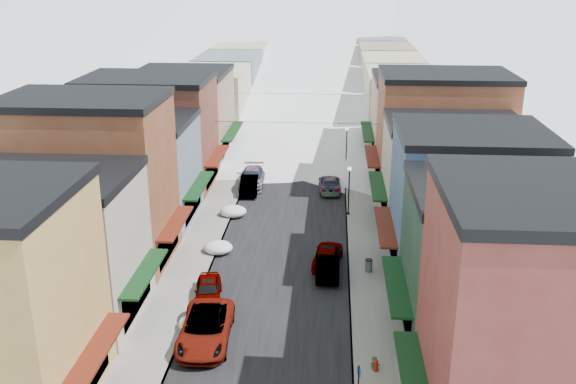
# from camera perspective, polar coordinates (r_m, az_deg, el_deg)

# --- Properties ---
(road) EXTENTS (10.00, 160.00, 0.01)m
(road) POSITION_cam_1_polar(r_m,az_deg,el_deg) (84.71, 1.48, 5.22)
(road) COLOR black
(road) RESTS_ON ground
(sidewalk_left) EXTENTS (3.20, 160.00, 0.15)m
(sidewalk_left) POSITION_cam_1_polar(r_m,az_deg,el_deg) (85.23, -2.97, 5.33)
(sidewalk_left) COLOR gray
(sidewalk_left) RESTS_ON ground
(sidewalk_right) EXTENTS (3.20, 160.00, 0.15)m
(sidewalk_right) POSITION_cam_1_polar(r_m,az_deg,el_deg) (84.67, 5.97, 5.16)
(sidewalk_right) COLOR gray
(sidewalk_right) RESTS_ON ground
(curb_left) EXTENTS (0.10, 160.00, 0.15)m
(curb_left) POSITION_cam_1_polar(r_m,az_deg,el_deg) (85.06, -1.93, 5.32)
(curb_left) COLOR slate
(curb_left) RESTS_ON ground
(curb_right) EXTENTS (0.10, 160.00, 0.15)m
(curb_right) POSITION_cam_1_polar(r_m,az_deg,el_deg) (84.63, 4.91, 5.18)
(curb_right) COLOR slate
(curb_right) RESTS_ON ground
(bldg_l_cream) EXTENTS (11.30, 8.20, 9.50)m
(bldg_l_cream) POSITION_cam_1_polar(r_m,az_deg,el_deg) (41.65, -20.20, -4.61)
(bldg_l_cream) COLOR #B6A592
(bldg_l_cream) RESTS_ON ground
(bldg_l_brick_near) EXTENTS (12.30, 8.20, 12.50)m
(bldg_l_brick_near) POSITION_cam_1_polar(r_m,az_deg,el_deg) (48.19, -17.23, 0.88)
(bldg_l_brick_near) COLOR brown
(bldg_l_brick_near) RESTS_ON ground
(bldg_l_grayblue) EXTENTS (11.30, 9.20, 9.00)m
(bldg_l_grayblue) POSITION_cam_1_polar(r_m,az_deg,el_deg) (56.16, -13.57, 1.96)
(bldg_l_grayblue) COLOR slate
(bldg_l_grayblue) RESTS_ON ground
(bldg_l_brick_far) EXTENTS (13.30, 9.20, 11.00)m
(bldg_l_brick_far) POSITION_cam_1_polar(r_m,az_deg,el_deg) (64.47, -12.17, 5.24)
(bldg_l_brick_far) COLOR brown
(bldg_l_brick_far) RESTS_ON ground
(bldg_l_tan) EXTENTS (11.30, 11.20, 10.00)m
(bldg_l_tan) POSITION_cam_1_polar(r_m,az_deg,el_deg) (73.74, -9.29, 6.80)
(bldg_l_tan) COLOR #91745F
(bldg_l_tan) RESTS_ON ground
(bldg_r_brick_near) EXTENTS (12.30, 9.20, 12.50)m
(bldg_r_brick_near) POSITION_cam_1_polar(r_m,az_deg,el_deg) (30.69, 23.06, -10.78)
(bldg_r_brick_near) COLOR maroon
(bldg_r_brick_near) RESTS_ON ground
(bldg_r_green) EXTENTS (11.30, 9.20, 9.50)m
(bldg_r_green) POSITION_cam_1_polar(r_m,az_deg,el_deg) (38.85, 18.01, -6.12)
(bldg_r_green) COLOR #1A3725
(bldg_r_green) RESTS_ON ground
(bldg_r_blue) EXTENTS (11.30, 9.20, 10.50)m
(bldg_r_blue) POSITION_cam_1_polar(r_m,az_deg,el_deg) (46.76, 15.61, -0.82)
(bldg_r_blue) COLOR #3A5A83
(bldg_r_blue) RESTS_ON ground
(bldg_r_cream) EXTENTS (12.30, 9.20, 9.00)m
(bldg_r_cream) POSITION_cam_1_polar(r_m,az_deg,el_deg) (55.46, 14.33, 1.67)
(bldg_r_cream) COLOR #BEAF99
(bldg_r_cream) RESTS_ON ground
(bldg_r_brick_far) EXTENTS (13.30, 9.20, 11.50)m
(bldg_r_brick_far) POSITION_cam_1_polar(r_m,az_deg,el_deg) (63.74, 13.53, 5.20)
(bldg_r_brick_far) COLOR brown
(bldg_r_brick_far) RESTS_ON ground
(bldg_r_tan) EXTENTS (11.30, 11.20, 9.50)m
(bldg_r_tan) POSITION_cam_1_polar(r_m,az_deg,el_deg) (73.45, 11.51, 6.41)
(bldg_r_tan) COLOR tan
(bldg_r_tan) RESTS_ON ground
(distant_blocks) EXTENTS (34.00, 55.00, 8.00)m
(distant_blocks) POSITION_cam_1_polar(r_m,az_deg,el_deg) (106.42, 2.08, 10.36)
(distant_blocks) COLOR gray
(distant_blocks) RESTS_ON ground
(overhead_cables) EXTENTS (16.40, 15.04, 0.04)m
(overhead_cables) POSITION_cam_1_polar(r_m,az_deg,el_deg) (71.14, 1.05, 7.57)
(overhead_cables) COLOR black
(overhead_cables) RESTS_ON ground
(car_white_suv) EXTENTS (3.20, 6.44, 1.75)m
(car_white_suv) POSITION_cam_1_polar(r_m,az_deg,el_deg) (38.64, -7.34, -11.93)
(car_white_suv) COLOR silver
(car_white_suv) RESTS_ON ground
(car_silver_sedan) EXTENTS (2.27, 4.43, 1.44)m
(car_silver_sedan) POSITION_cam_1_polar(r_m,az_deg,el_deg) (43.06, -7.12, -8.64)
(car_silver_sedan) COLOR gray
(car_silver_sedan) RESTS_ON ground
(car_dark_hatch) EXTENTS (1.94, 4.82, 1.56)m
(car_dark_hatch) POSITION_cam_1_polar(r_m,az_deg,el_deg) (62.35, -3.47, 0.63)
(car_dark_hatch) COLOR black
(car_dark_hatch) RESTS_ON ground
(car_silver_wagon) EXTENTS (2.62, 5.90, 1.68)m
(car_silver_wagon) POSITION_cam_1_polar(r_m,az_deg,el_deg) (64.31, -3.22, 1.29)
(car_silver_wagon) COLOR #94959B
(car_silver_wagon) RESTS_ON ground
(car_green_sedan) EXTENTS (1.74, 4.75, 1.55)m
(car_green_sedan) POSITION_cam_1_polar(r_m,az_deg,el_deg) (46.05, 3.51, -6.48)
(car_green_sedan) COLOR black
(car_green_sedan) RESTS_ON ground
(car_gray_suv) EXTENTS (2.50, 5.09, 1.67)m
(car_gray_suv) POSITION_cam_1_polar(r_m,az_deg,el_deg) (47.44, 3.54, -5.59)
(car_gray_suv) COLOR gray
(car_gray_suv) RESTS_ON ground
(car_black_sedan) EXTENTS (2.34, 5.27, 1.50)m
(car_black_sedan) POSITION_cam_1_polar(r_m,az_deg,el_deg) (62.89, 3.73, 0.76)
(car_black_sedan) COLOR black
(car_black_sedan) RESTS_ON ground
(car_lane_silver) EXTENTS (1.94, 4.03, 1.33)m
(car_lane_silver) POSITION_cam_1_polar(r_m,az_deg,el_deg) (78.45, 0.21, 4.55)
(car_lane_silver) COLOR gray
(car_lane_silver) RESTS_ON ground
(car_lane_white) EXTENTS (2.97, 6.21, 1.71)m
(car_lane_white) POSITION_cam_1_polar(r_m,az_deg,el_deg) (90.42, 3.07, 6.67)
(car_lane_white) COLOR silver
(car_lane_white) RESTS_ON ground
(fire_hydrant) EXTENTS (0.40, 0.31, 0.69)m
(fire_hydrant) POSITION_cam_1_polar(r_m,az_deg,el_deg) (36.29, 7.83, -15.02)
(fire_hydrant) COLOR #A81709
(fire_hydrant) RESTS_ON sidewalk_right
(parking_sign) EXTENTS (0.15, 0.32, 2.48)m
(parking_sign) POSITION_cam_1_polar(r_m,az_deg,el_deg) (32.93, 6.28, -16.58)
(parking_sign) COLOR black
(parking_sign) RESTS_ON sidewalk_right
(trash_can) EXTENTS (0.55, 0.55, 0.93)m
(trash_can) POSITION_cam_1_polar(r_m,az_deg,el_deg) (46.59, 7.18, -6.49)
(trash_can) COLOR slate
(trash_can) RESTS_ON sidewalk_right
(streetlamp_near) EXTENTS (0.36, 0.36, 4.38)m
(streetlamp_near) POSITION_cam_1_polar(r_m,az_deg,el_deg) (56.04, 5.45, 0.67)
(streetlamp_near) COLOR black
(streetlamp_near) RESTS_ON sidewalk_right
(streetlamp_far) EXTENTS (0.36, 0.36, 4.37)m
(streetlamp_far) POSITION_cam_1_polar(r_m,az_deg,el_deg) (69.78, 5.23, 4.47)
(streetlamp_far) COLOR black
(streetlamp_far) RESTS_ON sidewalk_right
(planter_far) EXTENTS (0.51, 0.51, 0.68)m
(planter_far) POSITION_cam_1_polar(r_m,az_deg,el_deg) (36.43, 7.66, -14.82)
(planter_far) COLOR #2A5D2B
(planter_far) RESTS_ON sidewalk_right
(snow_pile_near) EXTENTS (2.21, 2.56, 0.94)m
(snow_pile_near) POSITION_cam_1_polar(r_m,az_deg,el_deg) (40.08, -8.07, -11.44)
(snow_pile_near) COLOR white
(snow_pile_near) RESTS_ON ground
(snow_pile_mid) EXTENTS (2.24, 2.58, 0.95)m
(snow_pile_mid) POSITION_cam_1_polar(r_m,az_deg,el_deg) (49.76, -6.18, -4.91)
(snow_pile_mid) COLOR white
(snow_pile_mid) RESTS_ON ground
(snow_pile_far) EXTENTS (2.34, 2.64, 0.99)m
(snow_pile_far) POSITION_cam_1_polar(r_m,az_deg,el_deg) (56.69, -4.86, -1.71)
(snow_pile_far) COLOR white
(snow_pile_far) RESTS_ON ground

